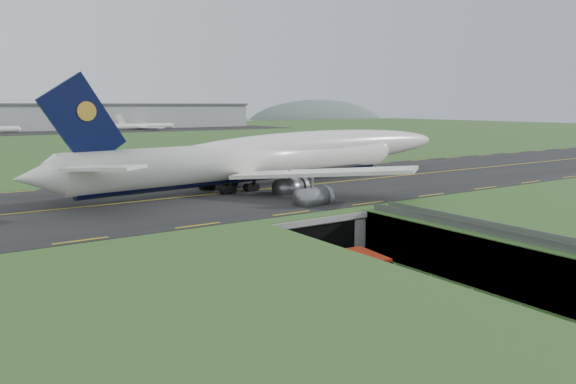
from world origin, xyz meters
TOP-DOWN VIEW (x-y plane):
  - ground at (0.00, 0.00)m, footprint 900.00×900.00m
  - airfield_deck at (0.00, 0.00)m, footprint 800.00×800.00m
  - trench_road at (0.00, -7.50)m, footprint 12.00×75.00m
  - taxiway at (0.00, 33.00)m, footprint 800.00×44.00m
  - tunnel_portal at (0.00, 16.71)m, footprint 17.00×22.30m
  - guideway at (11.00, -19.11)m, footprint 3.00×53.00m
  - jumbo_jet at (12.38, 36.68)m, footprint 93.74×60.09m
  - shuttle_tram at (0.68, -0.56)m, footprint 3.42×7.08m
  - cargo_terminal at (-0.09, 299.41)m, footprint 320.00×67.00m
  - distant_hills at (64.38, 430.00)m, footprint 700.00×91.00m

SIDE VIEW (x-z plane):
  - distant_hills at x=64.38m, z-range -34.00..26.00m
  - ground at x=0.00m, z-range 0.00..0.00m
  - trench_road at x=0.00m, z-range 0.00..0.20m
  - shuttle_tram at x=0.68m, z-range 0.15..2.95m
  - airfield_deck at x=0.00m, z-range 0.00..6.00m
  - tunnel_portal at x=0.00m, z-range 0.33..6.33m
  - guideway at x=11.00m, z-range 1.80..8.85m
  - taxiway at x=0.00m, z-range 6.00..6.18m
  - jumbo_jet at x=12.38m, z-range 1.37..21.40m
  - cargo_terminal at x=-0.09m, z-range 6.16..21.76m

